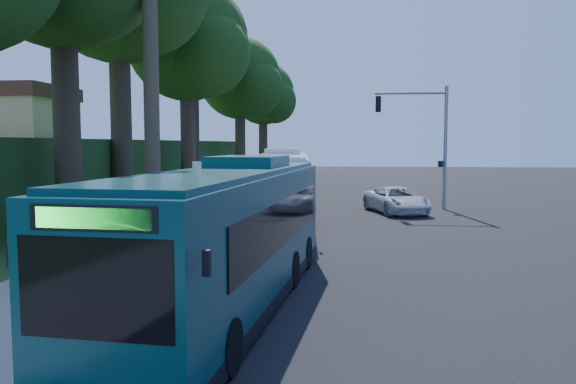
# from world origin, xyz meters

# --- Properties ---
(ground) EXTENTS (140.00, 140.00, 0.00)m
(ground) POSITION_xyz_m (0.00, 0.00, 0.00)
(ground) COLOR black
(ground) RESTS_ON ground
(sidewalk) EXTENTS (4.50, 70.00, 0.12)m
(sidewalk) POSITION_xyz_m (-7.30, 0.00, 0.06)
(sidewalk) COLOR gray
(sidewalk) RESTS_ON ground
(red_curb) EXTENTS (0.25, 30.00, 0.13)m
(red_curb) POSITION_xyz_m (-5.00, -4.00, 0.07)
(red_curb) COLOR maroon
(red_curb) RESTS_ON ground
(grass_verge) EXTENTS (8.00, 70.00, 0.06)m
(grass_verge) POSITION_xyz_m (-13.00, 5.00, 0.03)
(grass_verge) COLOR #234719
(grass_verge) RESTS_ON ground
(bus_shelter) EXTENTS (3.20, 1.51, 2.55)m
(bus_shelter) POSITION_xyz_m (-7.26, -2.86, 1.81)
(bus_shelter) COLOR black
(bus_shelter) RESTS_ON ground
(stop_sign_pole) EXTENTS (0.35, 0.06, 3.17)m
(stop_sign_pole) POSITION_xyz_m (-5.40, -5.00, 2.08)
(stop_sign_pole) COLOR gray
(stop_sign_pole) RESTS_ON ground
(traffic_signal_pole) EXTENTS (4.10, 0.30, 7.00)m
(traffic_signal_pole) POSITION_xyz_m (3.78, 10.00, 4.42)
(traffic_signal_pole) COLOR gray
(traffic_signal_pole) RESTS_ON ground
(tree_2) EXTENTS (8.82, 8.40, 15.12)m
(tree_2) POSITION_xyz_m (-11.89, 15.98, 10.48)
(tree_2) COLOR #382B1E
(tree_2) RESTS_ON ground
(tree_3) EXTENTS (10.08, 9.60, 17.28)m
(tree_3) POSITION_xyz_m (-13.88, 23.98, 11.98)
(tree_3) COLOR #382B1E
(tree_3) RESTS_ON ground
(tree_4) EXTENTS (8.40, 8.00, 14.14)m
(tree_4) POSITION_xyz_m (-11.40, 31.98, 9.73)
(tree_4) COLOR #382B1E
(tree_4) RESTS_ON ground
(tree_5) EXTENTS (7.35, 7.00, 12.86)m
(tree_5) POSITION_xyz_m (-10.41, 39.99, 8.96)
(tree_5) COLOR #382B1E
(tree_5) RESTS_ON ground
(white_bus) EXTENTS (3.56, 11.92, 3.50)m
(white_bus) POSITION_xyz_m (-3.81, 4.05, 1.71)
(white_bus) COLOR silver
(white_bus) RESTS_ON ground
(teal_bus) EXTENTS (3.29, 11.67, 3.43)m
(teal_bus) POSITION_xyz_m (-3.21, -10.25, 1.68)
(teal_bus) COLOR #0B393D
(teal_bus) RESTS_ON ground
(pickup) EXTENTS (3.78, 5.55, 1.41)m
(pickup) POSITION_xyz_m (1.96, 7.98, 0.70)
(pickup) COLOR silver
(pickup) RESTS_ON ground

